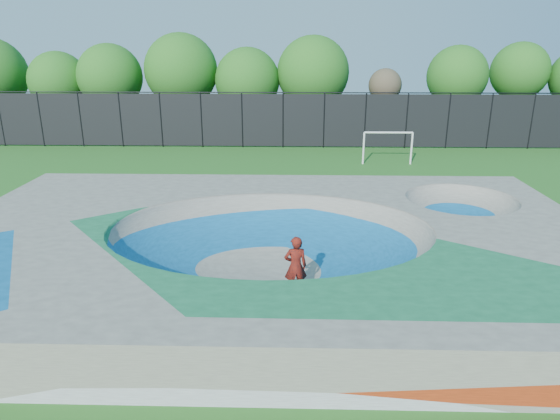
{
  "coord_description": "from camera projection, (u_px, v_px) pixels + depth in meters",
  "views": [
    {
      "loc": [
        0.76,
        -15.7,
        7.36
      ],
      "look_at": [
        0.26,
        3.0,
        1.1
      ],
      "focal_mm": 32.0,
      "sensor_mm": 36.0,
      "label": 1
    }
  ],
  "objects": [
    {
      "name": "skater",
      "position": [
        296.0,
        266.0,
        15.07
      ],
      "size": [
        0.77,
        0.56,
        1.93
      ],
      "primitive_type": "imported",
      "rotation": [
        0.0,
        0.0,
        3.3
      ],
      "color": "#B21F0E",
      "rests_on": "ground"
    },
    {
      "name": "fence",
      "position": [
        283.0,
        119.0,
        36.48
      ],
      "size": [
        48.09,
        0.09,
        4.04
      ],
      "color": "black",
      "rests_on": "ground"
    },
    {
      "name": "ground",
      "position": [
        270.0,
        268.0,
        17.24
      ],
      "size": [
        120.0,
        120.0,
        0.0
      ],
      "primitive_type": "plane",
      "color": "#1E5918",
      "rests_on": "ground"
    },
    {
      "name": "treeline",
      "position": [
        243.0,
        75.0,
        39.77
      ],
      "size": [
        52.42,
        6.3,
        8.22
      ],
      "color": "#4E3927",
      "rests_on": "ground"
    },
    {
      "name": "skate_deck",
      "position": [
        270.0,
        248.0,
        17.0
      ],
      "size": [
        22.0,
        14.0,
        1.5
      ],
      "primitive_type": "cube",
      "color": "gray",
      "rests_on": "ground"
    },
    {
      "name": "soccer_goal",
      "position": [
        388.0,
        142.0,
        31.58
      ],
      "size": [
        3.16,
        0.12,
        2.09
      ],
      "color": "white",
      "rests_on": "ground"
    },
    {
      "name": "skateboard",
      "position": [
        295.0,
        294.0,
        15.37
      ],
      "size": [
        0.79,
        0.24,
        0.05
      ],
      "primitive_type": "cube",
      "rotation": [
        0.0,
        0.0,
        0.02
      ],
      "color": "black",
      "rests_on": "ground"
    }
  ]
}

